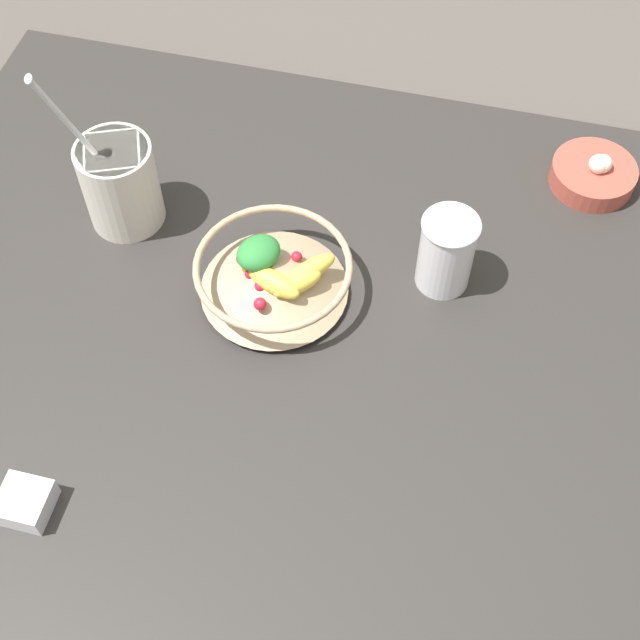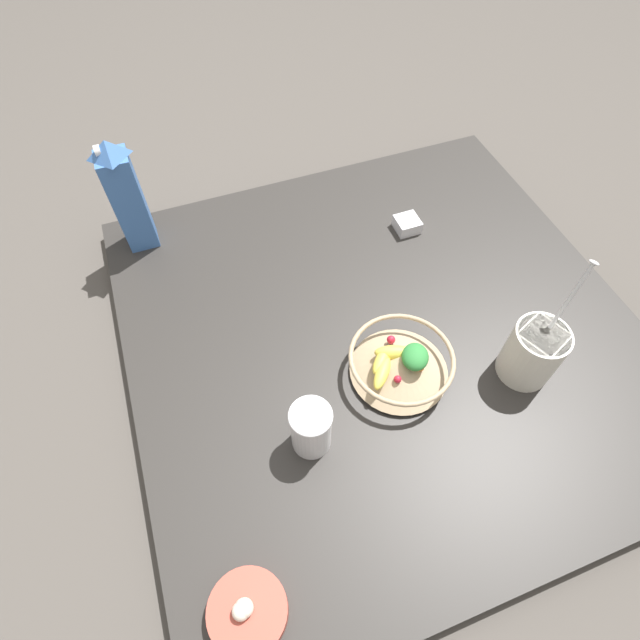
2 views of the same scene
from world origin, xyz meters
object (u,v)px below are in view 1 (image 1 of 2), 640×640
at_px(fruit_bowl, 274,275).
at_px(garlic_bowl, 593,174).
at_px(yogurt_tub, 119,180).
at_px(spice_jar, 26,503).
at_px(drinking_cup, 447,251).

relative_size(fruit_bowl, garlic_bowl, 1.69).
relative_size(fruit_bowl, yogurt_tub, 0.76).
bearing_deg(yogurt_tub, fruit_bowl, -108.72).
height_order(spice_jar, garlic_bowl, garlic_bowl).
distance_m(spice_jar, garlic_bowl, 0.93).
bearing_deg(garlic_bowl, drinking_cup, 140.96).
xyz_separation_m(fruit_bowl, garlic_bowl, (0.32, -0.42, -0.02)).
bearing_deg(drinking_cup, yogurt_tub, 89.35).
xyz_separation_m(yogurt_tub, spice_jar, (-0.46, -0.05, -0.06)).
xyz_separation_m(fruit_bowl, drinking_cup, (0.08, -0.22, 0.02)).
relative_size(fruit_bowl, drinking_cup, 1.77).
bearing_deg(yogurt_tub, spice_jar, -174.28).
relative_size(fruit_bowl, spice_jar, 3.68).
bearing_deg(drinking_cup, fruit_bowl, 109.56).
bearing_deg(fruit_bowl, drinking_cup, -70.44).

